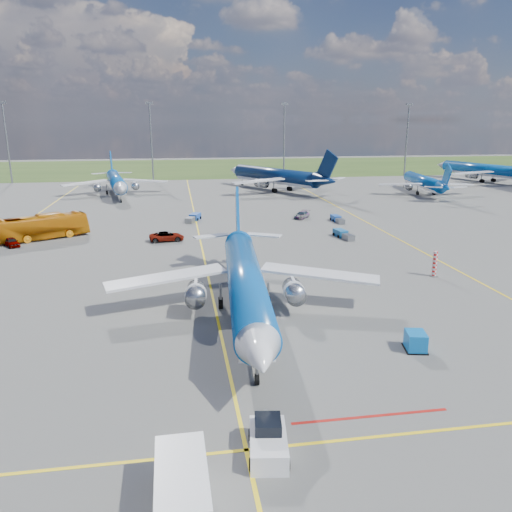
{
  "coord_description": "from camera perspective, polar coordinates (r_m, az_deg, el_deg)",
  "views": [
    {
      "loc": [
        -3.2,
        -43.51,
        17.62
      ],
      "look_at": [
        4.63,
        5.64,
        4.0
      ],
      "focal_mm": 35.0,
      "sensor_mm": 36.0,
      "label": 1
    }
  ],
  "objects": [
    {
      "name": "ground",
      "position": [
        47.05,
        -4.52,
        -6.74
      ],
      "size": [
        400.0,
        400.0,
        0.0
      ],
      "primitive_type": "plane",
      "color": "#545452",
      "rests_on": "ground"
    },
    {
      "name": "grass_strip",
      "position": [
        194.34,
        -8.2,
        9.95
      ],
      "size": [
        400.0,
        80.0,
        0.01
      ],
      "primitive_type": "cube",
      "color": "#2D4719",
      "rests_on": "ground"
    },
    {
      "name": "taxiway_lines",
      "position": [
        73.43,
        -6.16,
        1.34
      ],
      "size": [
        60.25,
        160.0,
        0.02
      ],
      "color": "yellow",
      "rests_on": "ground"
    },
    {
      "name": "floodlight_masts",
      "position": [
        154.16,
        -4.25,
        13.38
      ],
      "size": [
        202.2,
        0.5,
        22.7
      ],
      "color": "slate",
      "rests_on": "ground"
    },
    {
      "name": "warning_post",
      "position": [
        61.37,
        19.75,
        -0.85
      ],
      "size": [
        0.5,
        0.5,
        3.0
      ],
      "primitive_type": "cylinder",
      "color": "red",
      "rests_on": "ground"
    },
    {
      "name": "bg_jet_nnw",
      "position": [
        125.98,
        -15.58,
        6.71
      ],
      "size": [
        33.09,
        39.97,
        9.36
      ],
      "primitive_type": null,
      "rotation": [
        0.0,
        0.0,
        0.18
      ],
      "color": "#0B4FA1",
      "rests_on": "ground"
    },
    {
      "name": "bg_jet_n",
      "position": [
        129.73,
        2.17,
        7.49
      ],
      "size": [
        48.17,
        51.76,
        10.87
      ],
      "primitive_type": null,
      "rotation": [
        0.0,
        0.0,
        3.67
      ],
      "color": "#081D44",
      "rests_on": "ground"
    },
    {
      "name": "bg_jet_ne",
      "position": [
        130.95,
        18.5,
        6.79
      ],
      "size": [
        28.82,
        35.33,
        8.43
      ],
      "primitive_type": null,
      "rotation": [
        0.0,
        0.0,
        3.0
      ],
      "color": "#0B4FA1",
      "rests_on": "ground"
    },
    {
      "name": "bg_jet_ene",
      "position": [
        163.61,
        24.26,
        7.79
      ],
      "size": [
        38.74,
        44.75,
        9.95
      ],
      "primitive_type": null,
      "rotation": [
        0.0,
        0.0,
        3.44
      ],
      "color": "#0B4FA1",
      "rests_on": "ground"
    },
    {
      "name": "main_airliner",
      "position": [
        46.58,
        -1.16,
        -6.93
      ],
      "size": [
        30.96,
        39.07,
        9.69
      ],
      "primitive_type": null,
      "rotation": [
        0.0,
        0.0,
        -0.08
      ],
      "color": "#0B4FA1",
      "rests_on": "ground"
    },
    {
      "name": "pushback_tug",
      "position": [
        28.96,
        1.4,
        -20.38
      ],
      "size": [
        2.48,
        5.44,
        1.81
      ],
      "rotation": [
        0.0,
        0.0,
        -0.13
      ],
      "color": "silver",
      "rests_on": "ground"
    },
    {
      "name": "uld_container",
      "position": [
        41.9,
        17.78,
        -9.24
      ],
      "size": [
        1.82,
        2.11,
        1.47
      ],
      "primitive_type": "cube",
      "rotation": [
        0.0,
        0.0,
        -0.21
      ],
      "color": "#0C63B3",
      "rests_on": "ground"
    },
    {
      "name": "service_van",
      "position": [
        25.44,
        -8.44,
        -25.11
      ],
      "size": [
        2.49,
        5.48,
        2.39
      ],
      "primitive_type": "cube",
      "rotation": [
        0.0,
        0.0,
        0.02
      ],
      "color": "white",
      "rests_on": "ground"
    },
    {
      "name": "apron_bus",
      "position": [
        82.6,
        -23.26,
        3.07
      ],
      "size": [
        13.38,
        9.2,
        3.76
      ],
      "primitive_type": "imported",
      "rotation": [
        0.0,
        0.0,
        2.07
      ],
      "color": "#C06D0B",
      "rests_on": "ground"
    },
    {
      "name": "service_car_a",
      "position": [
        79.86,
        -26.18,
        1.45
      ],
      "size": [
        3.4,
        4.11,
        1.32
      ],
      "primitive_type": "imported",
      "rotation": [
        0.0,
        0.0,
        0.57
      ],
      "color": "#999999",
      "rests_on": "ground"
    },
    {
      "name": "service_car_b",
      "position": [
        76.04,
        -10.16,
        2.22
      ],
      "size": [
        5.4,
        2.94,
        1.44
      ],
      "primitive_type": "imported",
      "rotation": [
        0.0,
        0.0,
        1.68
      ],
      "color": "#999999",
      "rests_on": "ground"
    },
    {
      "name": "service_car_c",
      "position": [
        92.86,
        5.27,
        4.71
      ],
      "size": [
        4.06,
        4.65,
        1.29
      ],
      "primitive_type": "imported",
      "rotation": [
        0.0,
        0.0,
        -0.63
      ],
      "color": "#999999",
      "rests_on": "ground"
    },
    {
      "name": "baggage_tug_w",
      "position": [
        78.14,
        9.93,
        2.43
      ],
      "size": [
        2.08,
        5.05,
        1.1
      ],
      "rotation": [
        0.0,
        0.0,
        0.16
      ],
      "color": "#185891",
      "rests_on": "ground"
    },
    {
      "name": "baggage_tug_c",
      "position": [
        90.88,
        -7.17,
        4.35
      ],
      "size": [
        3.11,
        5.28,
        1.15
      ],
      "rotation": [
        0.0,
        0.0,
        -0.37
      ],
      "color": "#1A46A1",
      "rests_on": "ground"
    },
    {
      "name": "baggage_tug_e",
      "position": [
        90.41,
        9.27,
        4.18
      ],
      "size": [
        1.38,
        4.6,
        1.03
      ],
      "rotation": [
        0.0,
        0.0,
        0.03
      ],
      "color": "#1B4AA4",
      "rests_on": "ground"
    }
  ]
}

